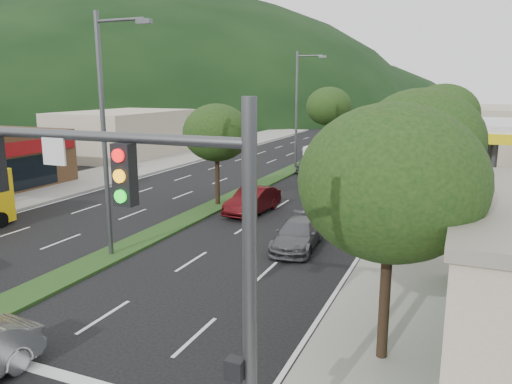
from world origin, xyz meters
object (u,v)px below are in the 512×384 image
at_px(tree_r_d, 443,114).
at_px(streetlight_near, 107,125).
at_px(tree_r_c, 434,132).
at_px(car_queue_a, 324,189).
at_px(tree_r_e, 448,111).
at_px(tree_med_near, 217,133).
at_px(car_queue_d, 366,179).
at_px(streetlight_mid, 299,104).
at_px(motorhome, 341,163).
at_px(car_queue_b, 298,234).
at_px(traffic_signal, 163,238).
at_px(car_queue_e, 309,163).
at_px(tree_med_far, 329,106).
at_px(car_queue_f, 350,156).
at_px(car_queue_c, 253,200).
at_px(tree_r_a, 391,183).
at_px(tree_r_b, 421,141).

distance_m(tree_r_d, streetlight_near, 24.97).
relative_size(tree_r_c, car_queue_a, 1.66).
bearing_deg(tree_r_e, car_queue_a, -110.08).
height_order(tree_med_near, car_queue_d, tree_med_near).
height_order(tree_r_e, streetlight_mid, streetlight_mid).
bearing_deg(car_queue_d, tree_med_near, -135.03).
height_order(tree_med_near, motorhome, tree_med_near).
distance_m(car_queue_a, car_queue_b, 10.12).
height_order(tree_r_d, tree_med_near, tree_r_d).
height_order(tree_r_e, motorhome, tree_r_e).
bearing_deg(traffic_signal, streetlight_mid, 104.33).
distance_m(car_queue_d, motorhome, 2.15).
relative_size(car_queue_e, motorhome, 0.49).
relative_size(traffic_signal, tree_med_far, 1.01).
xyz_separation_m(tree_r_c, car_queue_b, (-4.99, -7.84, -4.11)).
xyz_separation_m(tree_med_near, streetlight_near, (0.21, -10.00, 1.16)).
xyz_separation_m(car_queue_d, car_queue_f, (-3.37, 10.00, 0.15)).
height_order(tree_r_e, car_queue_a, tree_r_e).
relative_size(tree_r_d, car_queue_e, 1.69).
height_order(car_queue_f, motorhome, motorhome).
bearing_deg(tree_med_far, tree_r_d, -49.40).
bearing_deg(tree_r_c, car_queue_e, 130.72).
height_order(streetlight_near, motorhome, streetlight_near).
height_order(traffic_signal, car_queue_c, traffic_signal).
xyz_separation_m(tree_r_a, tree_med_far, (-12.00, 40.00, 0.19)).
xyz_separation_m(tree_r_b, motorhome, (-6.50, 14.64, -3.29)).
bearing_deg(car_queue_e, streetlight_near, -98.71).
bearing_deg(car_queue_a, tree_r_b, -62.62).
bearing_deg(traffic_signal, tree_med_far, 101.22).
height_order(tree_r_a, tree_r_d, tree_r_d).
bearing_deg(tree_r_c, tree_r_b, -90.00).
height_order(streetlight_mid, car_queue_a, streetlight_mid).
bearing_deg(streetlight_near, tree_r_a, -18.73).
xyz_separation_m(tree_r_a, car_queue_b, (-4.99, 8.16, -4.19)).
xyz_separation_m(streetlight_near, car_queue_d, (7.04, 19.16, -4.97)).
bearing_deg(car_queue_d, tree_med_far, 106.60).
relative_size(tree_r_e, car_queue_a, 1.72).
height_order(tree_r_a, tree_r_e, tree_r_e).
bearing_deg(tree_med_far, car_queue_f, -60.45).
distance_m(car_queue_b, motorhome, 14.60).
bearing_deg(car_queue_e, car_queue_c, -91.21).
bearing_deg(tree_r_c, car_queue_f, 115.33).
height_order(streetlight_near, car_queue_c, streetlight_near).
height_order(tree_med_near, car_queue_a, tree_med_near).
relative_size(tree_r_a, streetlight_near, 0.66).
xyz_separation_m(tree_med_far, car_queue_e, (1.53, -11.84, -4.28)).
distance_m(streetlight_near, motorhome, 19.76).
distance_m(tree_med_far, car_queue_b, 32.89).
relative_size(tree_med_near, car_queue_b, 1.38).
relative_size(car_queue_b, motorhome, 0.50).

